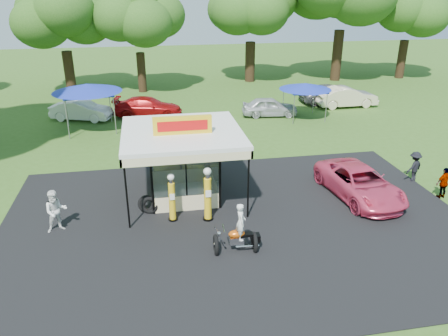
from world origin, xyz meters
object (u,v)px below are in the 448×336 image
Objects in this scene: bg_car_b at (148,107)px; bg_car_d at (331,94)px; bg_car_e at (346,97)px; tent_west at (87,88)px; spectator_east_b at (444,183)px; spectator_east_a at (414,167)px; kiosk_car at (180,170)px; gas_station_kiosk at (183,163)px; tent_east at (305,87)px; bg_car_c at (270,107)px; gas_pump_left at (172,199)px; pink_sedan at (360,183)px; bg_car_a at (81,110)px; gas_pump_right at (208,196)px; motorcycle at (239,233)px; spectator_west at (56,211)px.

bg_car_d is (15.53, 1.56, 0.01)m from bg_car_b.
bg_car_e is 20.49m from tent_west.
bg_car_b is at bearing -60.11° from spectator_east_b.
spectator_east_a is 1.04× the size of spectator_east_b.
bg_car_b is at bearing 6.61° from kiosk_car.
tent_east is at bearing 48.52° from gas_station_kiosk.
spectator_east_b is 15.60m from bg_car_c.
gas_pump_left is at bearing -107.77° from gas_station_kiosk.
gas_station_kiosk is 11.94m from spectator_east_a.
bg_car_e is at bearing -156.12° from bg_car_d.
tent_west is (-4.69, 13.74, 1.88)m from gas_pump_left.
kiosk_car is (-0.00, 2.21, -1.30)m from gas_station_kiosk.
pink_sedan is at bearing -10.45° from gas_station_kiosk.
bg_car_a is at bearing 126.55° from pink_sedan.
gas_station_kiosk is 2.17× the size of gas_pump_right.
tent_west is (-5.39, 11.54, 1.17)m from gas_station_kiosk.
pink_sedan is 14.20m from bg_car_c.
motorcycle is 0.75× the size of kiosk_car.
gas_station_kiosk is 15.40m from tent_east.
spectator_east_b is at bearing -10.79° from gas_station_kiosk.
gas_station_kiosk reaches higher than tent_west.
spectator_west is at bearing 127.44° from bg_car_e.
motorcycle is (0.81, -2.58, -0.37)m from gas_pump_right.
motorcycle reaches higher than pink_sedan.
spectator_east_a is 0.38× the size of bg_car_c.
tent_east is (2.34, -1.14, 1.72)m from bg_car_c.
bg_car_e is (21.14, -0.00, 0.09)m from bg_car_a.
gas_pump_right is at bearing -8.65° from gas_pump_left.
spectator_east_b is at bearing 17.11° from motorcycle.
gas_station_kiosk is at bearing 163.16° from pink_sedan.
bg_car_c is 3.12m from tent_east.
spectator_east_b is 14.09m from tent_east.
tent_west reaches higher than spectator_east_a.
spectator_east_b is (3.91, -0.80, 0.04)m from pink_sedan.
bg_car_b is at bearing 87.65° from bg_car_c.
gas_station_kiosk is 20.52m from bg_car_e.
bg_car_c is at bearing 85.32° from pink_sedan.
spectator_west is 13.88m from tent_west.
tent_east is (-2.00, 13.85, 1.67)m from spectator_east_b.
motorcycle is (2.32, -2.81, -0.24)m from gas_pump_left.
pink_sedan is 0.98× the size of bg_car_d.
spectator_east_b reaches higher than bg_car_c.
gas_station_kiosk reaches higher than tent_east.
bg_car_b is 1.11× the size of tent_west.
tent_west is (-19.54, -4.15, 2.20)m from bg_car_d.
motorcycle is 1.31× the size of spectator_east_a.
tent_west reaches higher than pink_sedan.
gas_station_kiosk is at bearing 154.89° from bg_car_c.
spectator_east_a is (11.90, -0.31, -0.97)m from gas_station_kiosk.
motorcycle is at bearing 167.26° from bg_car_c.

